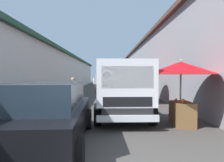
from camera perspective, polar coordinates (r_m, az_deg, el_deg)
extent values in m
plane|color=#3D3A38|center=(15.65, -1.93, -4.25)|extent=(90.00, 90.00, 0.00)
cube|color=beige|center=(19.31, -23.56, 2.04)|extent=(49.50, 7.00, 3.58)
cube|color=#284C38|center=(19.42, -23.63, 7.68)|extent=(49.80, 7.50, 0.24)
cube|color=gray|center=(19.11, 20.24, 3.98)|extent=(49.50, 7.00, 4.84)
cube|color=#4C3328|center=(19.39, 20.31, 11.51)|extent=(49.80, 7.50, 0.24)
cylinder|color=#9E9EA3|center=(6.65, 19.14, -3.49)|extent=(0.06, 0.06, 2.05)
cone|color=red|center=(6.63, 19.21, 3.59)|extent=(2.24, 2.24, 0.41)
sphere|color=#9E9EA3|center=(6.64, 19.23, 5.68)|extent=(0.07, 0.07, 0.07)
cube|color=brown|center=(6.77, 19.51, -8.90)|extent=(0.93, 0.57, 0.76)
sphere|color=orange|center=(6.90, 17.96, -5.13)|extent=(0.09, 0.09, 0.09)
sphere|color=orange|center=(6.50, 19.52, -5.55)|extent=(0.09, 0.09, 0.09)
sphere|color=orange|center=(6.88, 19.87, -5.16)|extent=(0.09, 0.09, 0.09)
cylinder|color=#9E9EA3|center=(14.61, 5.81, 0.02)|extent=(0.06, 0.06, 2.39)
cone|color=red|center=(14.61, 5.82, 3.87)|extent=(2.50, 2.50, 0.43)
sphere|color=#9E9EA3|center=(14.62, 5.82, 4.86)|extent=(0.07, 0.07, 0.07)
cube|color=brown|center=(14.79, 6.55, -3.00)|extent=(0.96, 0.72, 0.82)
sphere|color=orange|center=(14.51, 7.39, -1.29)|extent=(0.09, 0.09, 0.09)
sphere|color=orange|center=(14.96, 6.35, -1.20)|extent=(0.09, 0.09, 0.09)
sphere|color=orange|center=(15.04, 7.04, -1.18)|extent=(0.09, 0.09, 0.09)
sphere|color=orange|center=(15.06, 6.37, -1.18)|extent=(0.09, 0.09, 0.09)
sphere|color=orange|center=(15.00, 6.26, -0.98)|extent=(0.09, 0.09, 0.09)
sphere|color=orange|center=(14.53, 6.35, -1.28)|extent=(0.09, 0.09, 0.09)
cylinder|color=#9E9EA3|center=(11.45, 7.77, -1.35)|extent=(0.06, 0.06, 2.02)
cone|color=red|center=(11.43, 7.79, 2.75)|extent=(2.44, 2.44, 0.39)
sphere|color=#9E9EA3|center=(11.44, 7.79, 3.92)|extent=(0.07, 0.07, 0.07)
cube|color=olive|center=(11.42, 8.68, -4.44)|extent=(0.70, 0.77, 0.80)
sphere|color=orange|center=(11.29, 7.86, -2.22)|extent=(0.09, 0.09, 0.09)
sphere|color=orange|center=(11.13, 8.23, -2.28)|extent=(0.09, 0.09, 0.09)
sphere|color=orange|center=(11.12, 8.33, -2.28)|extent=(0.09, 0.09, 0.09)
cube|color=black|center=(4.87, -18.34, -10.76)|extent=(3.97, 1.89, 0.64)
cube|color=#19232D|center=(4.63, -18.89, -3.88)|extent=(2.40, 1.61, 0.56)
cube|color=black|center=(6.74, -14.07, -9.17)|extent=(0.17, 1.65, 0.20)
cube|color=silver|center=(6.84, -18.91, -6.67)|extent=(0.07, 0.24, 0.14)
cube|color=silver|center=(6.63, -9.05, -6.87)|extent=(0.07, 0.24, 0.14)
cylinder|color=black|center=(6.41, -22.76, -10.26)|extent=(0.61, 0.23, 0.60)
cylinder|color=black|center=(6.07, -6.97, -10.81)|extent=(0.61, 0.23, 0.60)
cylinder|color=black|center=(3.54, -9.84, -20.09)|extent=(0.61, 0.23, 0.60)
cube|color=black|center=(8.04, 2.72, -6.28)|extent=(4.81, 1.52, 0.36)
cube|color=silver|center=(6.34, 3.80, -0.43)|extent=(1.55, 1.77, 1.40)
cube|color=#19232D|center=(5.60, 4.50, 1.09)|extent=(0.07, 1.47, 0.63)
cube|color=#19232D|center=(6.34, 3.81, 1.16)|extent=(1.06, 1.78, 0.45)
cube|color=black|center=(5.64, 4.49, -5.99)|extent=(0.07, 1.40, 0.28)
cube|color=silver|center=(5.64, 4.57, -10.73)|extent=(0.14, 1.75, 0.18)
cube|color=gray|center=(8.90, 7.64, -2.74)|extent=(3.16, 0.09, 0.50)
cube|color=gray|center=(8.79, -3.03, -2.78)|extent=(3.16, 0.09, 0.50)
cube|color=gray|center=(10.35, 1.77, -2.11)|extent=(0.08, 1.65, 0.50)
cylinder|color=black|center=(6.59, 11.48, -9.30)|extent=(0.72, 0.23, 0.72)
cylinder|color=black|center=(6.44, -4.10, -9.54)|extent=(0.72, 0.23, 0.72)
cylinder|color=black|center=(9.57, 7.34, -5.86)|extent=(0.72, 0.23, 0.72)
cylinder|color=black|center=(9.47, -3.24, -5.93)|extent=(0.72, 0.23, 0.72)
cylinder|color=#665B4C|center=(18.48, -4.72, -2.14)|extent=(0.14, 0.14, 0.78)
cylinder|color=#665B4C|center=(18.52, -4.24, -2.13)|extent=(0.14, 0.14, 0.78)
cube|color=white|center=(18.47, -4.49, -0.04)|extent=(0.33, 0.49, 0.58)
sphere|color=#A57A5B|center=(18.46, -4.49, 1.20)|extent=(0.21, 0.21, 0.21)
cylinder|color=white|center=(18.40, -5.32, 0.05)|extent=(0.08, 0.08, 0.52)
cylinder|color=white|center=(18.54, -3.66, 0.06)|extent=(0.08, 0.08, 0.52)
cylinder|color=navy|center=(10.38, -10.89, -5.22)|extent=(0.14, 0.14, 0.75)
cylinder|color=navy|center=(10.26, -11.41, -5.30)|extent=(0.14, 0.14, 0.75)
cube|color=white|center=(10.27, -11.17, -1.65)|extent=(0.48, 0.38, 0.56)
sphere|color=#A57A5B|center=(10.25, -11.18, 0.49)|extent=(0.20, 0.20, 0.20)
cylinder|color=white|center=(10.48, -10.28, -1.42)|extent=(0.08, 0.08, 0.50)
cylinder|color=white|center=(10.05, -12.10, -1.56)|extent=(0.08, 0.08, 0.50)
cylinder|color=black|center=(9.67, -22.59, -6.73)|extent=(0.45, 0.20, 0.44)
cylinder|color=black|center=(8.45, -23.56, -7.95)|extent=(0.45, 0.22, 0.44)
cube|color=silver|center=(9.00, -23.08, -7.04)|extent=(0.94, 0.51, 0.08)
ellipsoid|color=black|center=(8.66, -23.35, -4.91)|extent=(0.61, 0.40, 0.20)
cube|color=silver|center=(9.57, -22.65, -4.11)|extent=(0.22, 0.35, 0.56)
cylinder|color=silver|center=(9.49, -22.71, -3.55)|extent=(0.28, 0.13, 0.68)
cylinder|color=black|center=(9.39, -22.79, -1.47)|extent=(0.54, 0.18, 0.04)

